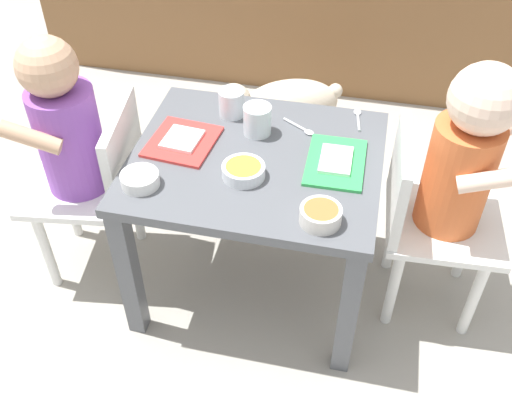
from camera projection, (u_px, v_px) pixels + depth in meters
The scene contains 14 objects.
ground_plane at pixel (256, 279), 1.71m from camera, with size 7.00×7.00×0.00m, color #9E998E.
dining_table at pixel (256, 182), 1.46m from camera, with size 0.60×0.51×0.44m.
seated_child_left at pixel (73, 138), 1.47m from camera, with size 0.32×0.32×0.71m.
seated_child_right at pixel (456, 169), 1.35m from camera, with size 0.29×0.29×0.72m.
dog at pixel (282, 106), 2.03m from camera, with size 0.43×0.30×0.29m.
food_tray_left at pixel (182, 141), 1.45m from camera, with size 0.17×0.18×0.02m.
food_tray_right at pixel (336, 162), 1.39m from camera, with size 0.14×0.20×0.02m.
water_cup_left at pixel (232, 105), 1.52m from camera, with size 0.07×0.07×0.07m.
water_cup_right at pixel (257, 121), 1.46m from camera, with size 0.07×0.07×0.07m.
veggie_bowl_near at pixel (321, 215), 1.23m from camera, with size 0.09×0.09×0.04m.
cereal_bowl_right_side at pixel (243, 171), 1.35m from camera, with size 0.10×0.10×0.03m.
cereal_bowl_left_side at pixel (140, 179), 1.32m from camera, with size 0.09×0.09×0.03m.
spoon_by_left_tray at pixel (302, 128), 1.49m from camera, with size 0.09×0.06×0.01m.
spoon_by_right_tray at pixel (358, 117), 1.53m from camera, with size 0.03×0.10×0.01m.
Camera 1 is at (0.24, -1.09, 1.31)m, focal length 41.63 mm.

